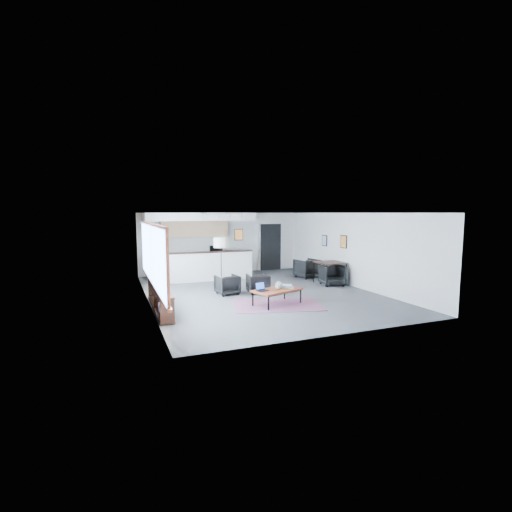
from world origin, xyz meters
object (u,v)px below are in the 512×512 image
object	(u,v)px
floor_lamp	(221,244)
dining_table	(330,264)
dining_chair_near	(332,276)
armchair_left	(227,284)
book_stack	(287,286)
armchair_right	(258,283)
laptop	(261,288)
microwave	(216,248)
coffee_table	(277,290)
ceramic_pot	(279,285)
dining_chair_far	(307,269)

from	to	relation	value
floor_lamp	dining_table	size ratio (longest dim) A/B	1.80
dining_chair_near	armchair_left	bearing A→B (deg)	-170.18
book_stack	dining_chair_near	world-z (taller)	dining_chair_near
book_stack	armchair_right	xyz separation A→B (m)	(-0.27, 1.60, -0.15)
laptop	microwave	bearing A→B (deg)	70.36
armchair_left	dining_table	size ratio (longest dim) A/B	0.70
coffee_table	microwave	size ratio (longest dim) A/B	2.99
ceramic_pot	microwave	size ratio (longest dim) A/B	0.44
microwave	book_stack	bearing A→B (deg)	-76.89
floor_lamp	coffee_table	bearing A→B (deg)	-73.92
dining_table	dining_chair_near	world-z (taller)	dining_table
ceramic_pot	armchair_right	xyz separation A→B (m)	(0.03, 1.66, -0.22)
armchair_right	dining_chair_near	world-z (taller)	armchair_right
dining_chair_near	laptop	bearing A→B (deg)	-142.84
armchair_left	armchair_right	bearing A→B (deg)	162.94
laptop	floor_lamp	size ratio (longest dim) A/B	0.21
ceramic_pot	dining_table	size ratio (longest dim) A/B	0.23
armchair_right	book_stack	bearing A→B (deg)	106.80
coffee_table	laptop	distance (m)	0.50
armchair_right	floor_lamp	bearing A→B (deg)	-46.66
dining_table	dining_chair_far	world-z (taller)	dining_table
armchair_left	floor_lamp	world-z (taller)	floor_lamp
dining_chair_far	microwave	distance (m)	3.92
coffee_table	armchair_right	world-z (taller)	armchair_right
coffee_table	dining_chair_near	bearing A→B (deg)	11.40
coffee_table	ceramic_pot	bearing A→B (deg)	-47.92
laptop	floor_lamp	world-z (taller)	floor_lamp
dining_chair_near	dining_chair_far	distance (m)	1.75
book_stack	floor_lamp	xyz separation A→B (m)	(-1.16, 2.81, 1.02)
coffee_table	laptop	xyz separation A→B (m)	(-0.49, 0.00, 0.10)
coffee_table	armchair_right	xyz separation A→B (m)	(0.06, 1.64, -0.07)
dining_table	dining_chair_far	bearing A→B (deg)	96.65
laptop	book_stack	bearing A→B (deg)	-14.24
laptop	microwave	xyz separation A→B (m)	(0.29, 5.79, 0.59)
ceramic_pot	dining_chair_far	xyz separation A→B (m)	(2.93, 3.63, -0.21)
armchair_left	dining_chair_near	bearing A→B (deg)	174.11
ceramic_pot	floor_lamp	distance (m)	3.14
microwave	armchair_left	bearing A→B (deg)	-92.45
book_stack	armchair_left	bearing A→B (deg)	125.10
laptop	dining_chair_near	xyz separation A→B (m)	(3.51, 1.86, -0.17)
armchair_left	dining_chair_far	distance (m)	4.27
coffee_table	dining_chair_near	xyz separation A→B (m)	(3.03, 1.86, -0.08)
ceramic_pot	floor_lamp	world-z (taller)	floor_lamp
ceramic_pot	book_stack	bearing A→B (deg)	11.06
coffee_table	dining_table	xyz separation A→B (m)	(3.13, 2.18, 0.32)
dining_chair_near	dining_chair_far	size ratio (longest dim) A/B	0.96
floor_lamp	microwave	size ratio (longest dim) A/B	3.37
coffee_table	microwave	bearing A→B (deg)	71.79
coffee_table	book_stack	distance (m)	0.35
dining_table	microwave	bearing A→B (deg)	132.65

